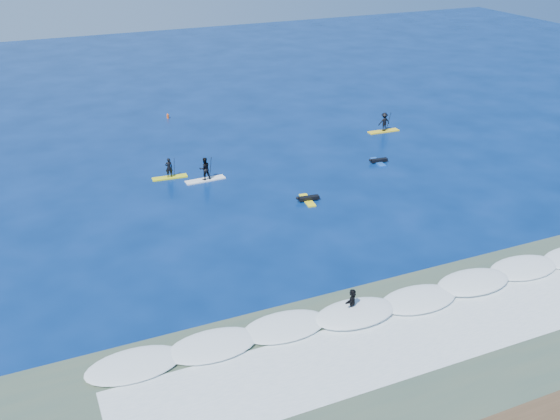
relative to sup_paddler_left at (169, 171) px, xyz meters
name	(u,v)px	position (x,y,z in m)	size (l,w,h in m)	color
ground	(320,228)	(7.41, -12.97, -0.63)	(160.00, 160.00, 0.00)	#031B4A
shallow_water	(443,344)	(7.41, -26.97, -0.63)	(90.00, 13.00, 0.01)	#3C5244
breaking_wave	(400,303)	(7.41, -22.97, -0.63)	(40.00, 6.00, 0.30)	white
whitewater	(432,333)	(7.41, -25.97, -0.63)	(34.00, 5.00, 0.02)	silver
sup_paddler_left	(169,171)	(0.00, 0.00, 0.00)	(2.93, 0.92, 2.03)	yellow
sup_paddler_center	(205,171)	(2.55, -1.66, 0.23)	(3.32, 0.94, 2.31)	white
sup_paddler_right	(384,123)	(22.56, 2.97, 0.25)	(3.25, 0.94, 2.26)	yellow
prone_paddler_near	(308,199)	(8.54, -8.58, -0.47)	(1.85, 2.38, 0.49)	yellow
prone_paddler_far	(378,161)	(17.65, -3.97, -0.48)	(1.75, 2.24, 0.46)	#174DAE
wave_surfer	(352,301)	(4.39, -22.71, 0.17)	(1.85, 1.64, 1.41)	silver
marker_buoy	(168,116)	(3.91, 15.83, -0.37)	(0.25, 0.25, 0.61)	#E45114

